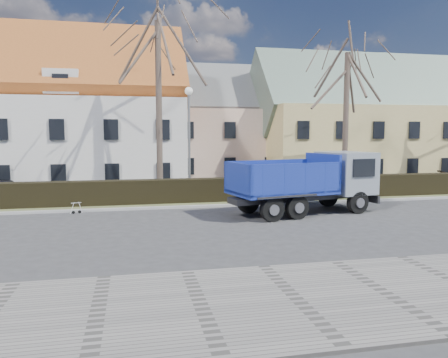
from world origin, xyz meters
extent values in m
plane|color=#353537|center=(0.00, 0.00, 0.00)|extent=(120.00, 120.00, 0.00)
cube|color=gray|center=(0.00, -8.50, 0.04)|extent=(80.00, 5.00, 0.08)
cube|color=#9E9D9C|center=(0.00, 4.60, 0.06)|extent=(80.00, 0.30, 0.12)
cube|color=#515932|center=(0.00, 6.20, 0.05)|extent=(80.00, 3.00, 0.10)
cube|color=black|center=(0.00, 6.00, 0.65)|extent=(60.00, 0.90, 1.30)
imported|color=black|center=(-11.14, 10.18, 0.60)|extent=(3.82, 2.67, 1.21)
camera|label=1|loc=(-3.67, -17.72, 3.89)|focal=35.00mm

